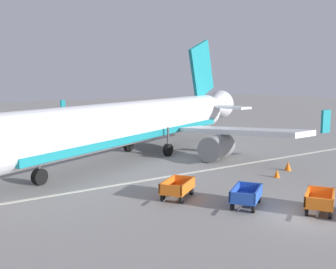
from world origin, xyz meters
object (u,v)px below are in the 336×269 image
(baggage_cart_second_in_row, at_px, (320,201))
(traffic_cone_near_plane, at_px, (277,173))
(baggage_cart_fourth_in_row, at_px, (177,188))
(traffic_cone_mid_apron, at_px, (288,166))
(baggage_cart_third_in_row, at_px, (246,196))
(airplane, at_px, (138,122))

(baggage_cart_second_in_row, bearing_deg, traffic_cone_near_plane, 57.29)
(baggage_cart_fourth_in_row, bearing_deg, traffic_cone_mid_apron, 5.30)
(baggage_cart_third_in_row, xyz_separation_m, traffic_cone_near_plane, (6.61, 3.50, -0.31))
(traffic_cone_mid_apron, bearing_deg, baggage_cart_fourth_in_row, -174.70)
(airplane, height_order, baggage_cart_second_in_row, airplane)
(traffic_cone_mid_apron, bearing_deg, baggage_cart_third_in_row, -153.49)
(traffic_cone_mid_apron, bearing_deg, airplane, 119.54)
(baggage_cart_fourth_in_row, bearing_deg, baggage_cart_third_in_row, -58.05)
(baggage_cart_second_in_row, relative_size, baggage_cart_fourth_in_row, 1.02)
(airplane, bearing_deg, traffic_cone_near_plane, -71.86)
(baggage_cart_fourth_in_row, height_order, traffic_cone_near_plane, baggage_cart_fourth_in_row)
(airplane, height_order, traffic_cone_mid_apron, airplane)
(baggage_cart_third_in_row, bearing_deg, airplane, 80.89)
(traffic_cone_near_plane, xyz_separation_m, traffic_cone_mid_apron, (2.40, 0.99, 0.06))
(airplane, distance_m, baggage_cart_fourth_in_row, 13.53)
(baggage_cart_fourth_in_row, xyz_separation_m, traffic_cone_near_plane, (8.77, 0.04, -0.31))
(baggage_cart_second_in_row, distance_m, traffic_cone_mid_apron, 9.81)
(baggage_cart_fourth_in_row, xyz_separation_m, traffic_cone_mid_apron, (11.17, 1.04, -0.26))
(baggage_cart_second_in_row, xyz_separation_m, baggage_cart_third_in_row, (-2.53, 2.86, 0.00))
(baggage_cart_fourth_in_row, relative_size, traffic_cone_near_plane, 5.82)
(traffic_cone_near_plane, bearing_deg, airplane, 108.14)
(baggage_cart_second_in_row, bearing_deg, airplane, 89.92)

